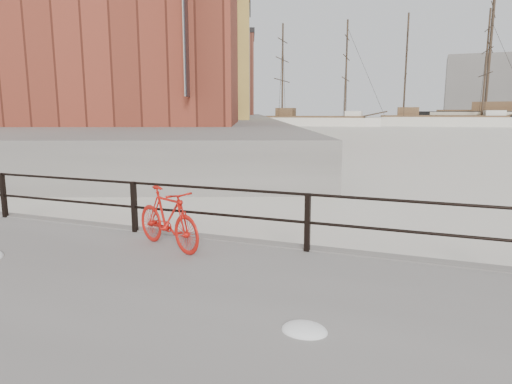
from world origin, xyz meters
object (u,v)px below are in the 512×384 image
Objects in this scene: workboat_near at (121,138)px; workboat_far at (151,132)px; schooner_mid at (441,126)px; bicycle at (168,218)px; schooner_left at (313,126)px.

workboat_near and workboat_far have the same top height.
schooner_mid reaches higher than workboat_near.
bicycle is 0.14× the size of workboat_near.
schooner_mid is at bearing 39.45° from workboat_near.
workboat_near is 14.49m from workboat_far.
bicycle is 54.65m from workboat_far.
schooner_left is at bearing 127.20° from bicycle.
workboat_near is at bearing -103.39° from schooner_left.
schooner_left is at bearing -169.29° from schooner_mid.
workboat_far is (-30.93, 45.05, -0.88)m from bicycle.
bicycle is at bearing -72.34° from workboat_near.
schooner_left is (-22.83, -6.48, 0.00)m from schooner_mid.
schooner_mid is 62.08m from workboat_near.
workboat_far is (-5.55, 13.38, 0.00)m from workboat_near.
schooner_left reaches higher than bicycle.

